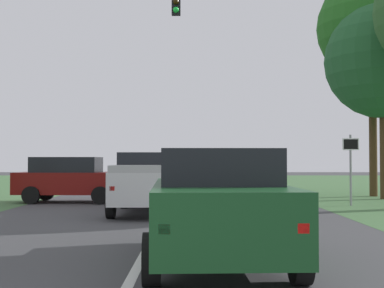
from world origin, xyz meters
The scene contains 8 objects.
ground_plane centered at (0.00, 9.41, 0.00)m, with size 120.00×120.00×0.00m, color #424244.
red_suv_near centered at (1.26, 5.50, 0.99)m, with size 2.39×4.99×1.86m.
pickup_truck_lead centered at (-0.54, 13.78, 0.99)m, with size 2.16×5.34×1.91m.
traffic_light centered at (-4.52, 16.32, 5.61)m, with size 7.45×0.40×8.59m.
keep_moving_sign centered at (6.69, 16.54, 1.67)m, with size 0.60×0.09×2.61m.
crossing_suv_far centered at (-3.96, 18.18, 0.94)m, with size 4.35×2.23×1.79m.
extra_tree_1 centered at (9.11, 19.89, 5.95)m, with size 4.99×4.99×8.46m.
extra_tree_2 centered at (9.23, 21.65, 7.83)m, with size 5.06×5.06×10.39m.
Camera 1 is at (0.86, -3.43, 1.70)m, focal length 50.89 mm.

